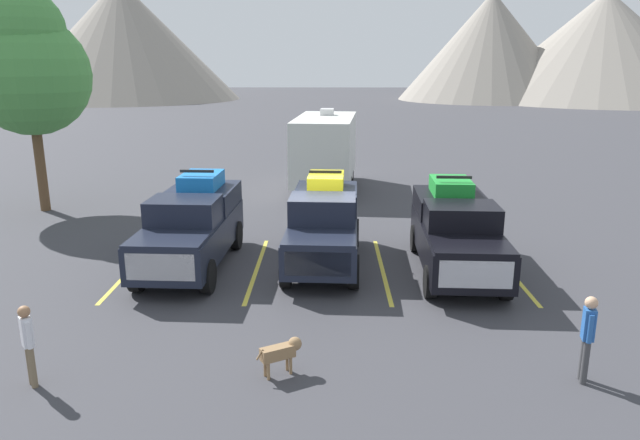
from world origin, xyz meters
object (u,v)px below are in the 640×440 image
object	(u,v)px
camper_trailer_a	(325,148)
dog	(283,351)
person_a	(588,333)
person_b	(28,340)
pickup_truck_a	(192,225)
pickup_truck_b	(324,223)
pickup_truck_c	(456,230)

from	to	relation	value
camper_trailer_a	dog	xyz separation A→B (m)	(-0.71, -17.17, -1.45)
person_a	person_b	world-z (taller)	person_a
person_a	person_b	bearing A→B (deg)	-178.36
pickup_truck_a	person_b	world-z (taller)	pickup_truck_a
camper_trailer_a	pickup_truck_b	bearing A→B (deg)	-89.84
pickup_truck_c	pickup_truck_a	bearing A→B (deg)	177.60
person_a	dog	xyz separation A→B (m)	(-5.65, 0.20, -0.50)
pickup_truck_c	dog	xyz separation A→B (m)	(-4.49, -5.98, -0.70)
pickup_truck_a	person_b	bearing A→B (deg)	-102.61
pickup_truck_a	person_a	world-z (taller)	pickup_truck_a
person_b	person_a	bearing A→B (deg)	1.64
pickup_truck_b	dog	xyz separation A→B (m)	(-0.73, -6.61, -0.73)
camper_trailer_a	person_b	distance (m)	18.47
pickup_truck_b	dog	bearing A→B (deg)	-96.35
dog	person_a	bearing A→B (deg)	-2.03
pickup_truck_b	dog	world-z (taller)	pickup_truck_b
pickup_truck_a	camper_trailer_a	xyz separation A→B (m)	(3.80, 10.88, 0.70)
pickup_truck_c	dog	bearing A→B (deg)	-126.91
camper_trailer_a	pickup_truck_c	bearing A→B (deg)	-71.32
person_a	dog	world-z (taller)	person_a
pickup_truck_b	dog	size ratio (longest dim) A/B	6.47
person_b	camper_trailer_a	bearing A→B (deg)	73.26
dog	pickup_truck_c	bearing A→B (deg)	53.09
person_b	pickup_truck_b	bearing A→B (deg)	53.04
pickup_truck_a	dog	world-z (taller)	pickup_truck_a
person_a	pickup_truck_a	bearing A→B (deg)	143.39
pickup_truck_b	pickup_truck_c	size ratio (longest dim) A/B	0.96
person_a	pickup_truck_c	bearing A→B (deg)	100.64
pickup_truck_b	person_a	bearing A→B (deg)	-54.17
person_b	pickup_truck_a	bearing A→B (deg)	77.39
pickup_truck_a	person_b	distance (m)	6.96
pickup_truck_a	camper_trailer_a	world-z (taller)	camper_trailer_a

